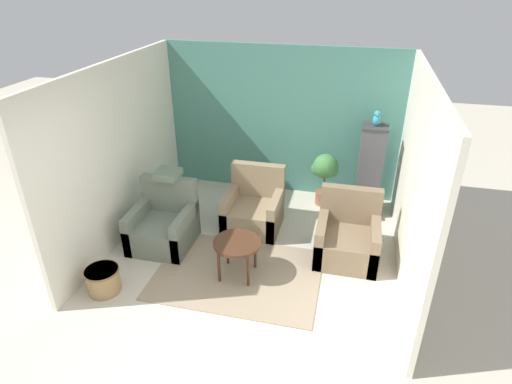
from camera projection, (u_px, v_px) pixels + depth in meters
The scene contains 14 objects.
ground_plane at pixel (216, 342), 4.46m from camera, with size 20.00×20.00×0.00m, color beige.
wall_back_accent at pixel (282, 122), 6.99m from camera, with size 3.91×0.06×2.44m.
wall_left at pixel (119, 153), 5.83m from camera, with size 0.06×3.58×2.44m.
wall_right at pixel (415, 182), 5.03m from camera, with size 0.06×3.58×2.44m.
area_rug at pixel (238, 274), 5.44m from camera, with size 2.07×1.49×0.01m.
coffee_table at pixel (237, 245), 5.23m from camera, with size 0.59×0.59×0.50m.
armchair_left at pixel (164, 226), 5.93m from camera, with size 0.80×0.80×0.90m.
armchair_right at pixel (347, 239), 5.66m from camera, with size 0.80×0.80×0.90m.
armchair_middle at pixel (254, 210), 6.33m from camera, with size 0.80×0.80×0.90m.
birdcage at pixel (369, 173), 6.51m from camera, with size 0.50×0.50×1.44m.
parrot at pixel (377, 119), 6.12m from camera, with size 0.11×0.19×0.23m.
potted_plant at pixel (325, 172), 6.80m from camera, with size 0.43×0.40×0.87m.
wicker_basket at pixel (103, 279), 5.09m from camera, with size 0.41×0.41×0.31m.
throw_pillow at pixel (168, 174), 5.86m from camera, with size 0.33×0.33×0.10m.
Camera 1 is at (1.15, -3.02, 3.47)m, focal length 30.00 mm.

